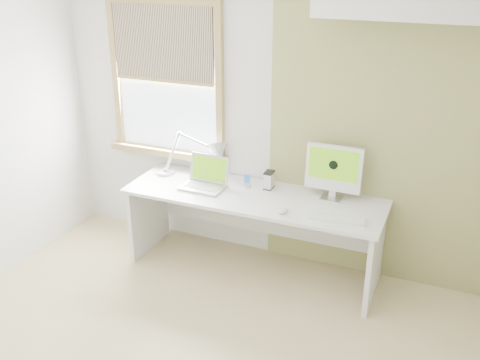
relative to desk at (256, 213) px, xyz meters
The scene contains 11 objects.
room 1.63m from the desk, 89.41° to the right, with size 4.04×3.54×2.64m.
accent_wall 1.31m from the desk, 16.33° to the left, with size 2.00×0.02×2.60m, color #9C985B.
window 1.44m from the desk, 164.61° to the left, with size 1.20×0.14×1.42m.
desk is the anchor object (origin of this frame).
desk_lamp 0.68m from the desk, 164.06° to the left, with size 0.74×0.35×0.41m.
laptop 0.52m from the desk, behind, with size 0.38×0.31×0.26m.
phone_dock 0.27m from the desk, 145.29° to the left, with size 0.08×0.08×0.13m.
external_drive 0.31m from the desk, 60.81° to the left, with size 0.07×0.12×0.15m.
imac 0.78m from the desk, 12.58° to the left, with size 0.47×0.15×0.46m.
keyboard 0.82m from the desk, 17.09° to the right, with size 0.44×0.16×0.02m.
mouse 0.49m from the desk, 40.47° to the right, with size 0.07×0.11×0.03m, color white.
Camera 1 is at (1.50, -2.53, 2.66)m, focal length 41.07 mm.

